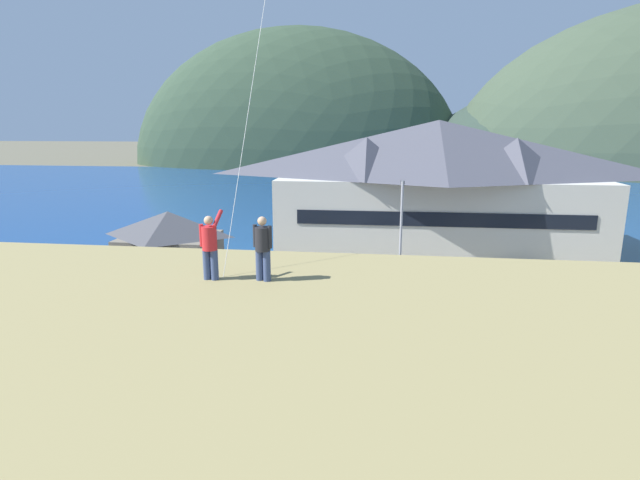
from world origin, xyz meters
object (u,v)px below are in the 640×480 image
parked_car_mid_row_far (121,315)px  parked_car_front_row_end (272,294)px  parked_car_mid_row_center (480,296)px  person_companion (263,247)px  moored_boat_inner_slip (338,215)px  person_kite_flyer (210,245)px  storage_shed_waterside (365,216)px  wharf_dock (368,216)px  harbor_lodge (436,181)px  parked_car_back_row_right (388,287)px  parked_car_back_row_left (7,316)px  parked_car_mid_row_near (257,329)px  parked_car_front_row_red (498,336)px  parking_light_pole (401,227)px  moored_boat_wharfside (336,218)px  parked_car_lone_by_shed (581,300)px  storage_shed_near_lot (170,252)px  moored_boat_outer_mooring (399,214)px

parked_car_mid_row_far → parked_car_front_row_end: bearing=31.4°
parked_car_mid_row_center → person_companion: bearing=-120.1°
moored_boat_inner_slip → person_kite_flyer: person_kite_flyer is taller
storage_shed_waterside → person_kite_flyer: 32.18m
person_kite_flyer → wharf_dock: bearing=86.3°
harbor_lodge → parked_car_back_row_right: (-3.97, -14.94, -4.67)m
moored_boat_inner_slip → parked_car_mid_row_far: bearing=-103.9°
storage_shed_waterside → parked_car_mid_row_far: size_ratio=1.38×
parked_car_back_row_left → person_companion: bearing=-29.3°
parked_car_back_row_left → parked_car_mid_row_near: 12.77m
parked_car_front_row_red → parking_light_pole: (-4.15, 9.44, 3.02)m
harbor_lodge → parked_car_mid_row_near: 24.65m
parked_car_back_row_right → harbor_lodge: bearing=75.1°
moored_boat_wharfside → person_companion: 40.41m
wharf_dock → parked_car_mid_row_center: bearing=-75.7°
harbor_lodge → storage_shed_waterside: harbor_lodge is taller
parked_car_back_row_right → parked_car_front_row_end: (-6.50, -2.10, 0.00)m
parked_car_front_row_end → wharf_dock: bearing=81.6°
person_kite_flyer → parked_car_back_row_right: bearing=72.7°
parked_car_lone_by_shed → parked_car_back_row_left: 29.92m
storage_shed_near_lot → person_companion: (9.80, -15.72, 4.47)m
moored_boat_inner_slip → person_companion: 42.08m
harbor_lodge → moored_boat_inner_slip: size_ratio=4.77×
storage_shed_near_lot → person_companion: person_companion is taller
parked_car_front_row_red → moored_boat_wharfside: bearing=108.6°
wharf_dock → person_kite_flyer: 43.76m
storage_shed_near_lot → parked_car_back_row_right: 13.42m
parking_light_pole → harbor_lodge: bearing=74.8°
wharf_dock → parked_car_mid_row_far: bearing=-108.4°
wharf_dock → parking_light_pole: 24.74m
storage_shed_waterside → parking_light_pole: parking_light_pole is taller
parking_light_pole → storage_shed_waterside: bearing=102.3°
parked_car_lone_by_shed → parked_car_back_row_right: (-10.41, 0.87, 0.00)m
parked_car_front_row_red → person_kite_flyer: bearing=-136.3°
parked_car_back_row_right → parked_car_front_row_end: 6.83m
parked_car_back_row_left → parked_car_front_row_red: bearing=1.7°
harbor_lodge → moored_boat_wharfside: bearing=135.6°
parked_car_back_row_right → parked_car_mid_row_center: (5.07, -0.91, 0.00)m
moored_boat_inner_slip → parked_car_back_row_left: (-13.47, -32.92, 0.34)m
moored_boat_outer_mooring → parked_car_mid_row_far: bearing=-113.8°
moored_boat_outer_mooring → parked_car_front_row_red: 33.60m
parked_car_back_row_right → parked_car_mid_row_far: 14.69m
moored_boat_inner_slip → parked_car_mid_row_center: 28.68m
storage_shed_near_lot → parked_car_mid_row_center: (18.39, -0.89, -1.67)m
moored_boat_inner_slip → parked_car_mid_row_far: (-7.92, -32.04, 0.34)m
parked_car_mid_row_far → parking_light_pole: size_ratio=0.62×
parked_car_front_row_end → parking_light_pole: bearing=35.2°
moored_boat_outer_mooring → parked_car_back_row_right: 27.02m
parked_car_mid_row_near → person_kite_flyer: bearing=-82.6°
moored_boat_outer_mooring → parking_light_pole: parking_light_pole is taller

